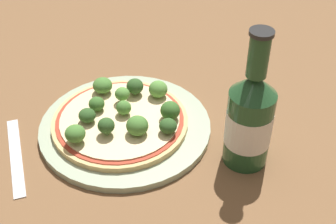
% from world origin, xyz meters
% --- Properties ---
extents(ground_plane, '(3.00, 3.00, 0.00)m').
position_xyz_m(ground_plane, '(0.00, 0.00, 0.00)').
color(ground_plane, brown).
extents(plate, '(0.29, 0.29, 0.01)m').
position_xyz_m(plate, '(0.02, 0.01, 0.01)').
color(plate, '#A3B293').
rests_on(plate, ground_plane).
extents(pizza, '(0.23, 0.23, 0.01)m').
position_xyz_m(pizza, '(0.01, 0.01, 0.02)').
color(pizza, tan).
rests_on(pizza, plate).
extents(broccoli_floret_0, '(0.04, 0.04, 0.03)m').
position_xyz_m(broccoli_floret_0, '(0.04, -0.03, 0.04)').
color(broccoli_floret_0, '#7A9E5B').
rests_on(broccoli_floret_0, pizza).
extents(broccoli_floret_1, '(0.03, 0.03, 0.02)m').
position_xyz_m(broccoli_floret_1, '(-0.04, -0.00, 0.04)').
color(broccoli_floret_1, '#7A9E5B').
rests_on(broccoli_floret_1, pizza).
extents(broccoli_floret_2, '(0.03, 0.03, 0.03)m').
position_xyz_m(broccoli_floret_2, '(-0.06, -0.05, 0.04)').
color(broccoli_floret_2, '#7A9E5B').
rests_on(broccoli_floret_2, pizza).
extents(broccoli_floret_3, '(0.03, 0.03, 0.03)m').
position_xyz_m(broccoli_floret_3, '(0.10, 0.00, 0.04)').
color(broccoli_floret_3, '#7A9E5B').
rests_on(broccoli_floret_3, pizza).
extents(broccoli_floret_4, '(0.03, 0.03, 0.03)m').
position_xyz_m(broccoli_floret_4, '(0.02, 0.05, 0.04)').
color(broccoli_floret_4, '#7A9E5B').
rests_on(broccoli_floret_4, pizza).
extents(broccoli_floret_5, '(0.03, 0.03, 0.03)m').
position_xyz_m(broccoli_floret_5, '(0.08, 0.06, 0.04)').
color(broccoli_floret_5, '#7A9E5B').
rests_on(broccoli_floret_5, pizza).
extents(broccoli_floret_6, '(0.03, 0.03, 0.03)m').
position_xyz_m(broccoli_floret_6, '(0.04, 0.07, 0.04)').
color(broccoli_floret_6, '#7A9E5B').
rests_on(broccoli_floret_6, pizza).
extents(broccoli_floret_7, '(0.03, 0.03, 0.03)m').
position_xyz_m(broccoli_floret_7, '(-0.01, -0.03, 0.04)').
color(broccoli_floret_7, '#7A9E5B').
rests_on(broccoli_floret_7, pizza).
extents(broccoli_floret_8, '(0.03, 0.03, 0.02)m').
position_xyz_m(broccoli_floret_8, '(-0.03, 0.03, 0.04)').
color(broccoli_floret_8, '#7A9E5B').
rests_on(broccoli_floret_8, pizza).
extents(broccoli_floret_9, '(0.03, 0.03, 0.03)m').
position_xyz_m(broccoli_floret_9, '(-0.02, 0.08, 0.04)').
color(broccoli_floret_9, '#7A9E5B').
rests_on(broccoli_floret_9, pizza).
extents(broccoli_floret_10, '(0.03, 0.03, 0.03)m').
position_xyz_m(broccoli_floret_10, '(0.02, 0.02, 0.04)').
color(broccoli_floret_10, '#7A9E5B').
rests_on(broccoli_floret_10, pizza).
extents(broccoli_floret_11, '(0.03, 0.03, 0.02)m').
position_xyz_m(broccoli_floret_11, '(0.09, -0.03, 0.04)').
color(broccoli_floret_11, '#7A9E5B').
rests_on(broccoli_floret_11, pizza).
extents(beer_bottle, '(0.07, 0.07, 0.23)m').
position_xyz_m(beer_bottle, '(0.21, -0.08, 0.08)').
color(beer_bottle, '#234C28').
rests_on(beer_bottle, ground_plane).
extents(fork, '(0.06, 0.18, 0.00)m').
position_xyz_m(fork, '(-0.16, -0.05, 0.00)').
color(fork, silver).
rests_on(fork, ground_plane).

